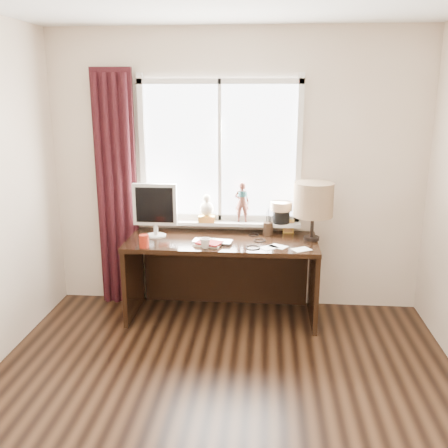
# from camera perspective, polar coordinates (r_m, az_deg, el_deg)

# --- Properties ---
(floor) EXTENTS (3.50, 4.00, 0.00)m
(floor) POSITION_cam_1_polar(r_m,az_deg,el_deg) (3.35, -1.07, -22.67)
(floor) COLOR #3A2415
(floor) RESTS_ON ground
(wall_back) EXTENTS (3.50, 0.00, 2.60)m
(wall_back) POSITION_cam_1_polar(r_m,az_deg,el_deg) (4.70, 1.40, 5.90)
(wall_back) COLOR beige
(wall_back) RESTS_ON ground
(laptop) EXTENTS (0.37, 0.26, 0.03)m
(laptop) POSITION_cam_1_polar(r_m,az_deg,el_deg) (4.37, -1.28, -2.04)
(laptop) COLOR silver
(laptop) RESTS_ON desk
(mug) EXTENTS (0.12, 0.12, 0.09)m
(mug) POSITION_cam_1_polar(r_m,az_deg,el_deg) (4.23, -2.16, -2.16)
(mug) COLOR white
(mug) RESTS_ON desk
(red_cup) EXTENTS (0.08, 0.08, 0.11)m
(red_cup) POSITION_cam_1_polar(r_m,az_deg,el_deg) (4.30, -9.12, -1.94)
(red_cup) COLOR maroon
(red_cup) RESTS_ON desk
(window) EXTENTS (1.52, 0.21, 1.40)m
(window) POSITION_cam_1_polar(r_m,az_deg,el_deg) (4.66, -0.11, 5.97)
(window) COLOR white
(window) RESTS_ON ground
(curtain) EXTENTS (0.38, 0.09, 2.25)m
(curtain) POSITION_cam_1_polar(r_m,az_deg,el_deg) (4.85, -12.19, 3.62)
(curtain) COLOR black
(curtain) RESTS_ON floor
(desk) EXTENTS (1.70, 0.70, 0.75)m
(desk) POSITION_cam_1_polar(r_m,az_deg,el_deg) (4.64, -0.11, -4.35)
(desk) COLOR #341D11
(desk) RESTS_ON floor
(monitor) EXTENTS (0.40, 0.18, 0.49)m
(monitor) POSITION_cam_1_polar(r_m,az_deg,el_deg) (4.55, -7.90, 1.95)
(monitor) COLOR beige
(monitor) RESTS_ON desk
(notebook_stack) EXTENTS (0.26, 0.22, 0.03)m
(notebook_stack) POSITION_cam_1_polar(r_m,az_deg,el_deg) (4.32, -1.77, -2.25)
(notebook_stack) COLOR beige
(notebook_stack) RESTS_ON desk
(brush_holder) EXTENTS (0.09, 0.09, 0.25)m
(brush_holder) POSITION_cam_1_polar(r_m,az_deg,el_deg) (4.63, 5.06, -0.51)
(brush_holder) COLOR black
(brush_holder) RESTS_ON desk
(icon_frame) EXTENTS (0.10, 0.03, 0.13)m
(icon_frame) POSITION_cam_1_polar(r_m,az_deg,el_deg) (4.70, 7.38, -0.29)
(icon_frame) COLOR gold
(icon_frame) RESTS_ON desk
(table_lamp) EXTENTS (0.35, 0.35, 0.52)m
(table_lamp) POSITION_cam_1_polar(r_m,az_deg,el_deg) (4.45, 10.18, 2.69)
(table_lamp) COLOR black
(table_lamp) RESTS_ON desk
(loose_papers) EXTENTS (0.46, 0.24, 0.00)m
(loose_papers) POSITION_cam_1_polar(r_m,az_deg,el_deg) (4.27, 6.72, -2.72)
(loose_papers) COLOR white
(loose_papers) RESTS_ON desk
(desk_cables) EXTENTS (0.19, 0.53, 0.01)m
(desk_cables) POSITION_cam_1_polar(r_m,az_deg,el_deg) (4.41, 3.59, -2.06)
(desk_cables) COLOR black
(desk_cables) RESTS_ON desk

